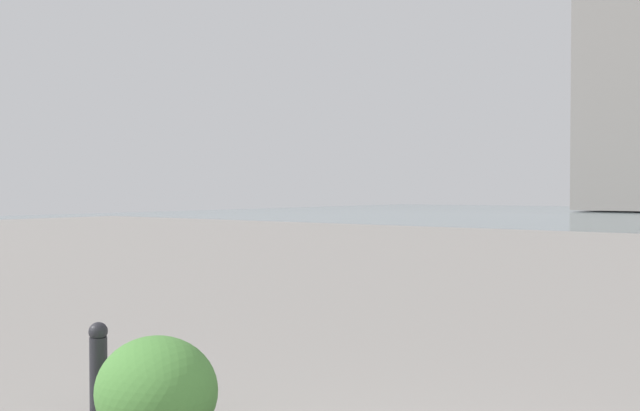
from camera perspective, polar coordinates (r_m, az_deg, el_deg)
name	(u,v)px	position (r m, az deg, el deg)	size (l,w,h in m)	color
bollard_near	(98,369)	(5.08, -18.02, -12.85)	(0.13, 0.13, 0.68)	#232328
shrub_wide	(157,391)	(4.51, -13.49, -14.83)	(0.80, 0.72, 0.68)	#477F38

